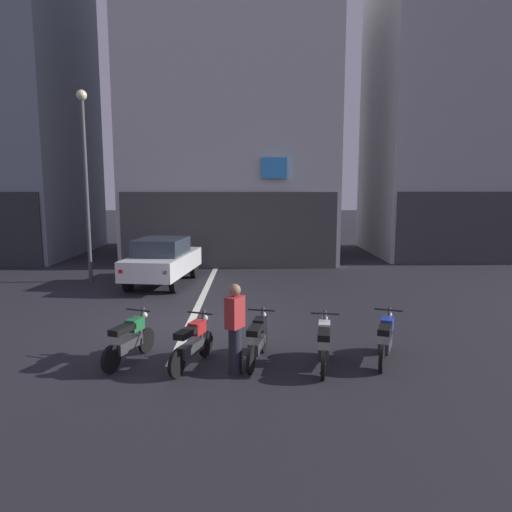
{
  "coord_description": "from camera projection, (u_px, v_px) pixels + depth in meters",
  "views": [
    {
      "loc": [
        1.58,
        -11.52,
        3.37
      ],
      "look_at": [
        1.67,
        2.0,
        1.4
      ],
      "focal_mm": 32.91,
      "sensor_mm": 36.0,
      "label": 1
    }
  ],
  "objects": [
    {
      "name": "lane_centre_line",
      "position": [
        212.0,
        277.0,
        17.81
      ],
      "size": [
        0.2,
        18.0,
        0.01
      ],
      "primitive_type": "cube",
      "color": "silver",
      "rests_on": "ground"
    },
    {
      "name": "motorcycle_black_row_centre",
      "position": [
        258.0,
        339.0,
        9.1
      ],
      "size": [
        0.57,
        1.64,
        0.98
      ],
      "color": "black",
      "rests_on": "ground"
    },
    {
      "name": "motorcycle_blue_row_rightmost",
      "position": [
        386.0,
        339.0,
        9.13
      ],
      "size": [
        0.73,
        1.58,
        0.98
      ],
      "color": "black",
      "rests_on": "ground"
    },
    {
      "name": "motorcycle_red_row_left_mid",
      "position": [
        192.0,
        343.0,
        8.89
      ],
      "size": [
        0.72,
        1.58,
        0.98
      ],
      "color": "black",
      "rests_on": "ground"
    },
    {
      "name": "building_mid_block",
      "position": [
        232.0,
        80.0,
        23.06
      ],
      "size": [
        9.4,
        9.21,
        17.32
      ],
      "color": "silver",
      "rests_on": "ground"
    },
    {
      "name": "motorcycle_green_row_leftmost",
      "position": [
        130.0,
        339.0,
        9.1
      ],
      "size": [
        0.71,
        1.59,
        0.98
      ],
      "color": "black",
      "rests_on": "ground"
    },
    {
      "name": "car_white_crossing_near",
      "position": [
        163.0,
        260.0,
        16.39
      ],
      "size": [
        2.26,
        4.29,
        1.64
      ],
      "color": "black",
      "rests_on": "ground"
    },
    {
      "name": "person_by_motorcycles",
      "position": [
        235.0,
        328.0,
        8.49
      ],
      "size": [
        0.37,
        0.42,
        1.67
      ],
      "color": "#23232D",
      "rests_on": "ground"
    },
    {
      "name": "motorcycle_white_row_right_mid",
      "position": [
        324.0,
        344.0,
        8.83
      ],
      "size": [
        0.55,
        1.66,
        0.98
      ],
      "color": "black",
      "rests_on": "ground"
    },
    {
      "name": "street_lamp",
      "position": [
        85.0,
        167.0,
        16.4
      ],
      "size": [
        0.36,
        0.36,
        6.7
      ],
      "color": "#47474C",
      "rests_on": "ground"
    },
    {
      "name": "ground_plane",
      "position": [
        191.0,
        322.0,
        11.88
      ],
      "size": [
        120.0,
        120.0,
        0.0
      ],
      "primitive_type": "plane",
      "color": "#232328"
    },
    {
      "name": "building_far_right",
      "position": [
        465.0,
        107.0,
        23.31
      ],
      "size": [
        8.88,
        7.19,
        14.78
      ],
      "color": "#9E9EA3",
      "rests_on": "ground"
    }
  ]
}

